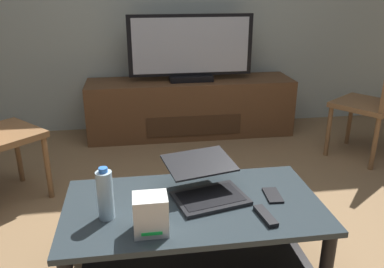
# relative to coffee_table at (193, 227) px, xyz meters

# --- Properties ---
(coffee_table) EXTENTS (1.18, 0.63, 0.41)m
(coffee_table) POSITION_rel_coffee_table_xyz_m (0.00, 0.00, 0.00)
(coffee_table) COLOR #2D383D
(coffee_table) RESTS_ON ground
(media_cabinet) EXTENTS (1.90, 0.47, 0.52)m
(media_cabinet) POSITION_rel_coffee_table_xyz_m (0.28, 1.98, -0.02)
(media_cabinet) COLOR brown
(media_cabinet) RESTS_ON ground
(television) EXTENTS (1.12, 0.20, 0.59)m
(television) POSITION_rel_coffee_table_xyz_m (0.28, 1.96, 0.52)
(television) COLOR black
(television) RESTS_ON media_cabinet
(dining_chair) EXTENTS (0.61, 0.61, 0.90)m
(dining_chair) POSITION_rel_coffee_table_xyz_m (1.64, 1.18, 0.22)
(dining_chair) COLOR brown
(dining_chair) RESTS_ON ground
(laptop) EXTENTS (0.40, 0.43, 0.16)m
(laptop) POSITION_rel_coffee_table_xyz_m (0.07, 0.07, 0.19)
(laptop) COLOR black
(laptop) RESTS_ON coffee_table
(router_box) EXTENTS (0.14, 0.12, 0.16)m
(router_box) POSITION_rel_coffee_table_xyz_m (-0.20, -0.19, 0.21)
(router_box) COLOR white
(router_box) RESTS_ON coffee_table
(water_bottle_near) EXTENTS (0.07, 0.07, 0.24)m
(water_bottle_near) POSITION_rel_coffee_table_xyz_m (-0.39, -0.06, 0.24)
(water_bottle_near) COLOR silver
(water_bottle_near) RESTS_ON coffee_table
(cell_phone) EXTENTS (0.08, 0.14, 0.01)m
(cell_phone) POSITION_rel_coffee_table_xyz_m (0.38, 0.01, 0.13)
(cell_phone) COLOR black
(cell_phone) RESTS_ON coffee_table
(tv_remote) EXTENTS (0.07, 0.16, 0.02)m
(tv_remote) POSITION_rel_coffee_table_xyz_m (0.29, -0.16, 0.14)
(tv_remote) COLOR black
(tv_remote) RESTS_ON coffee_table
(soundbar_remote) EXTENTS (0.12, 0.16, 0.02)m
(soundbar_remote) POSITION_rel_coffee_table_xyz_m (-0.20, 0.02, 0.14)
(soundbar_remote) COLOR #99999E
(soundbar_remote) RESTS_ON coffee_table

